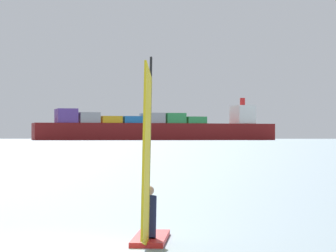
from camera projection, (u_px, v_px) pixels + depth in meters
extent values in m
plane|color=gray|center=(50.00, 246.00, 16.81)|extent=(4000.00, 4000.00, 0.00)
cube|color=red|center=(151.00, 238.00, 17.63)|extent=(1.80, 2.52, 0.12)
cylinder|color=black|center=(149.00, 146.00, 17.30)|extent=(0.51, 0.89, 4.18)
cube|color=yellow|center=(147.00, 155.00, 16.64)|extent=(1.07, 1.98, 4.11)
cylinder|color=black|center=(148.00, 194.00, 17.04)|extent=(0.69, 1.26, 0.04)
cylinder|color=#191E38|center=(149.00, 217.00, 17.29)|extent=(0.53, 0.61, 1.00)
sphere|color=tan|center=(149.00, 191.00, 17.29)|extent=(0.22, 0.22, 0.22)
cube|color=maroon|center=(156.00, 132.00, 576.04)|extent=(144.62, 151.88, 12.66)
cube|color=silver|center=(242.00, 115.00, 594.93)|extent=(25.66, 25.26, 14.33)
cylinder|color=red|center=(242.00, 102.00, 595.08)|extent=(4.00, 4.00, 6.00)
cube|color=#2D8C47|center=(193.00, 120.00, 584.13)|extent=(26.57, 26.21, 5.20)
cube|color=#2D8C47|center=(173.00, 118.00, 579.79)|extent=(26.57, 26.21, 7.80)
cube|color=#99999E|center=(152.00, 118.00, 575.43)|extent=(26.57, 26.21, 7.80)
cube|color=#1E66AD|center=(131.00, 120.00, 571.05)|extent=(26.57, 26.21, 5.20)
cube|color=gold|center=(110.00, 120.00, 566.70)|extent=(26.57, 26.21, 5.20)
cube|color=#99999E|center=(88.00, 118.00, 562.36)|extent=(26.57, 26.21, 7.80)
cube|color=#59388C|center=(66.00, 116.00, 558.02)|extent=(26.57, 26.21, 10.40)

